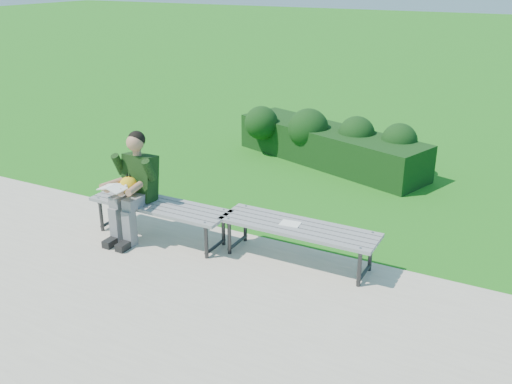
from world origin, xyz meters
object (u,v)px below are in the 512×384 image
at_px(bench_right, 298,230).
at_px(paper_sheet, 290,224).
at_px(seated_boy, 133,183).
at_px(hedge, 328,141).
at_px(bench_left, 160,208).

bearing_deg(bench_right, paper_sheet, -180.00).
distance_m(seated_boy, paper_sheet, 1.98).
bearing_deg(hedge, bench_right, -74.04).
distance_m(hedge, paper_sheet, 3.61).
bearing_deg(bench_left, hedge, 78.75).
distance_m(hedge, bench_right, 3.64).
relative_size(hedge, seated_boy, 2.74).
distance_m(bench_right, paper_sheet, 0.12).
bearing_deg(seated_boy, paper_sheet, 9.00).
bearing_deg(hedge, paper_sheet, -75.57).
distance_m(bench_left, seated_boy, 0.43).
bearing_deg(paper_sheet, seated_boy, -171.00).
bearing_deg(bench_left, seated_boy, -163.01).
distance_m(bench_left, paper_sheet, 1.65).
bearing_deg(bench_left, paper_sheet, 7.49).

